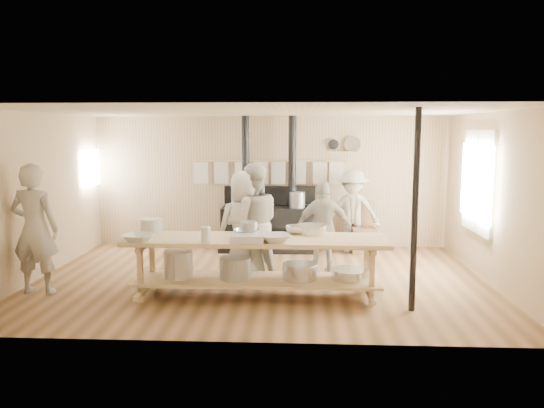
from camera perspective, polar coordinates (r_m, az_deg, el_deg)
name	(u,v)px	position (r m, az deg, el deg)	size (l,w,h in m)	color
ground	(261,279)	(8.39, -1.17, -8.11)	(7.00, 7.00, 0.00)	brown
room_shell	(261,176)	(8.10, -1.20, 3.00)	(7.00, 7.00, 7.00)	tan
window_right	(479,182)	(9.15, 21.33, 2.25)	(0.09, 1.50, 1.65)	beige
left_opening	(91,168)	(10.85, -18.92, 3.68)	(0.00, 0.90, 0.90)	white
stove	(269,223)	(10.34, -0.37, -2.11)	(1.90, 0.75, 2.60)	black
towel_rail	(270,170)	(10.49, -0.25, 3.71)	(3.00, 0.04, 0.47)	tan
back_wall_shelf	(344,147)	(10.52, 7.79, 6.12)	(0.63, 0.14, 0.32)	tan
prep_table	(256,261)	(7.39, -1.75, -6.14)	(3.60, 0.90, 0.85)	tan
support_post	(415,211)	(6.93, 15.13, -0.78)	(0.08, 0.08, 2.60)	black
cook_far_left	(35,229)	(8.22, -24.16, -2.47)	(0.68, 0.45, 1.87)	beige
cook_left	(252,224)	(8.07, -2.13, -2.12)	(0.89, 0.69, 1.82)	beige
cook_center	(245,227)	(8.05, -2.95, -2.51)	(0.84, 0.55, 1.72)	beige
cook_right	(324,228)	(8.53, 5.57, -2.61)	(0.90, 0.37, 1.53)	beige
cook_by_window	(353,212)	(10.16, 8.67, -0.82)	(1.02, 0.59, 1.59)	beige
chair	(363,237)	(10.29, 9.73, -3.57)	(0.49, 0.49, 0.99)	brown
bowl_white_a	(138,238)	(7.28, -14.19, -3.54)	(0.40, 0.40, 0.10)	silver
bowl_steel_a	(246,233)	(7.35, -2.77, -3.15)	(0.35, 0.35, 0.11)	silver
bowl_white_b	(275,238)	(7.05, 0.33, -3.66)	(0.40, 0.40, 0.10)	silver
bowl_steel_b	(297,230)	(7.61, 2.75, -2.79)	(0.34, 0.34, 0.11)	silver
roasting_pan	(247,238)	(7.03, -2.74, -3.71)	(0.44, 0.29, 0.10)	#B2B2B7
mixing_bowl_large	(313,229)	(7.61, 4.41, -2.71)	(0.41, 0.41, 0.13)	silver
bucket_galv	(249,229)	(7.32, -2.53, -2.75)	(0.24, 0.24, 0.22)	gray
deep_bowl_enamel	(152,225)	(7.89, -12.79, -2.26)	(0.31, 0.31, 0.20)	silver
pitcher	(206,234)	(7.06, -7.14, -3.27)	(0.13, 0.13, 0.21)	silver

